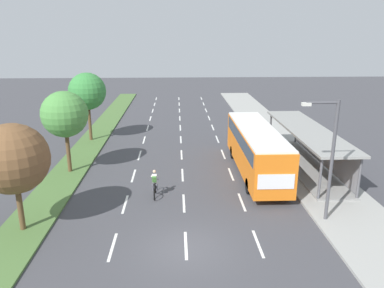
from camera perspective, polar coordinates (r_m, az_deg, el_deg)
name	(u,v)px	position (r m, az deg, el deg)	size (l,w,h in m)	color
ground_plane	(186,249)	(18.21, -0.92, -15.82)	(140.00, 140.00, 0.00)	#424247
median_strip	(96,136)	(37.51, -14.54, 1.14)	(2.60, 52.00, 0.12)	#4C7038
sidewalk_right	(273,134)	(37.90, 12.38, 1.47)	(4.50, 52.00, 0.15)	#9E9E99
lane_divider_left	(144,140)	(35.61, -7.37, 0.62)	(0.14, 48.49, 0.01)	white
lane_divider_center	(181,140)	(35.47, -1.73, 0.69)	(0.14, 48.49, 0.01)	white
lane_divider_right	(217,139)	(35.68, 3.90, 0.76)	(0.14, 48.49, 0.01)	white
bus_shelter	(310,144)	(29.01, 17.63, 0.05)	(2.90, 12.92, 2.86)	gray
bus	(256,146)	(26.79, 9.79, -0.29)	(2.54, 11.29, 3.37)	orange
cyclist	(155,184)	(23.21, -5.76, -6.19)	(0.46, 1.82, 1.71)	black
median_tree_nearest	(13,159)	(20.00, -25.76, -2.09)	(3.48, 3.48, 5.55)	brown
median_tree_second	(65,114)	(27.40, -18.97, 4.31)	(3.24, 3.24, 5.85)	brown
median_tree_third	(87,92)	(35.32, -15.77, 7.76)	(3.37, 3.37, 6.26)	brown
streetlight	(329,153)	(20.25, 20.32, -1.31)	(1.91, 0.24, 6.50)	#4C4C51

